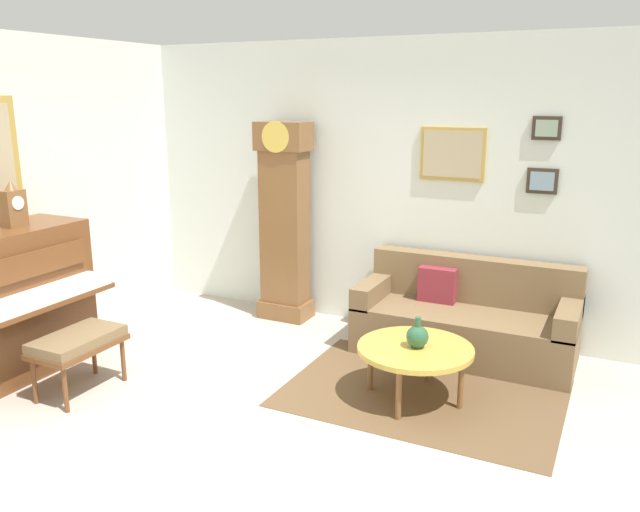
{
  "coord_description": "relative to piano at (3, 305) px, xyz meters",
  "views": [
    {
      "loc": [
        2.24,
        -3.47,
        2.28
      ],
      "look_at": [
        -0.05,
        1.22,
        0.95
      ],
      "focal_mm": 35.84,
      "sensor_mm": 36.0,
      "label": 1
    }
  ],
  "objects": [
    {
      "name": "couch",
      "position": [
        3.27,
        2.15,
        -0.31
      ],
      "size": [
        1.9,
        0.8,
        0.84
      ],
      "color": "brown",
      "rests_on": "ground_plane"
    },
    {
      "name": "mantel_clock",
      "position": [
        0.0,
        0.2,
        0.78
      ],
      "size": [
        0.13,
        0.18,
        0.38
      ],
      "color": "brown",
      "rests_on": "piano"
    },
    {
      "name": "grandfather_clock",
      "position": [
        1.35,
        2.28,
        0.34
      ],
      "size": [
        0.52,
        0.34,
        2.03
      ],
      "color": "brown",
      "rests_on": "ground_plane"
    },
    {
      "name": "area_rug",
      "position": [
        3.18,
        1.2,
        -0.62
      ],
      "size": [
        2.1,
        1.5,
        0.01
      ],
      "primitive_type": "cube",
      "color": "brown",
      "rests_on": "ground_plane"
    },
    {
      "name": "green_jug",
      "position": [
        3.16,
        1.07,
        -0.11
      ],
      "size": [
        0.17,
        0.17,
        0.24
      ],
      "color": "#234C33",
      "rests_on": "coffee_table"
    },
    {
      "name": "piano_bench",
      "position": [
        0.75,
        0.05,
        -0.22
      ],
      "size": [
        0.42,
        0.7,
        0.48
      ],
      "color": "brown",
      "rests_on": "ground_plane"
    },
    {
      "name": "coffee_table",
      "position": [
        3.14,
        1.08,
        -0.22
      ],
      "size": [
        0.88,
        0.88,
        0.43
      ],
      "color": "gold",
      "rests_on": "ground_plane"
    },
    {
      "name": "wall_back",
      "position": [
        2.24,
        2.58,
        0.78
      ],
      "size": [
        5.3,
        0.13,
        2.8
      ],
      "color": "silver",
      "rests_on": "ground_plane"
    },
    {
      "name": "piano",
      "position": [
        0.0,
        0.0,
        0.0
      ],
      "size": [
        0.87,
        1.44,
        1.23
      ],
      "color": "brown",
      "rests_on": "ground_plane"
    },
    {
      "name": "ground_plane",
      "position": [
        2.23,
        0.18,
        -0.67
      ],
      "size": [
        6.4,
        6.0,
        0.1
      ],
      "primitive_type": "cube",
      "color": "#B2A899"
    }
  ]
}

